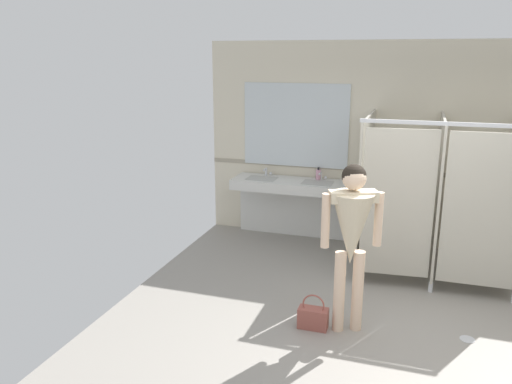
% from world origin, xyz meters
% --- Properties ---
extents(ground_plane, '(6.19, 6.00, 0.10)m').
position_xyz_m(ground_plane, '(0.00, 0.00, -0.05)').
color(ground_plane, gray).
extents(wall_back, '(6.19, 0.12, 2.80)m').
position_xyz_m(wall_back, '(0.00, 2.76, 1.40)').
color(wall_back, beige).
rests_on(wall_back, ground_plane).
extents(wall_back_tile_band, '(6.19, 0.01, 0.06)m').
position_xyz_m(wall_back_tile_band, '(0.00, 2.70, 1.05)').
color(wall_back_tile_band, '#9E937F').
rests_on(wall_back_tile_band, wall_back).
extents(vanity_counter, '(1.63, 0.54, 1.00)m').
position_xyz_m(vanity_counter, '(-1.83, 2.50, 0.65)').
color(vanity_counter, silver).
rests_on(vanity_counter, ground_plane).
extents(mirror_panel, '(1.53, 0.02, 1.18)m').
position_xyz_m(mirror_panel, '(-1.83, 2.69, 1.63)').
color(mirror_panel, silver).
rests_on(mirror_panel, wall_back).
extents(bathroom_stalls, '(1.77, 1.50, 1.94)m').
position_xyz_m(bathroom_stalls, '(0.13, 1.76, 1.01)').
color(bathroom_stalls, '#B2AD9E').
rests_on(bathroom_stalls, ground_plane).
extents(person_standing, '(0.54, 0.53, 1.65)m').
position_xyz_m(person_standing, '(-0.65, 0.15, 1.05)').
color(person_standing, beige).
rests_on(person_standing, ground_plane).
extents(handbag, '(0.29, 0.14, 0.36)m').
position_xyz_m(handbag, '(-0.97, 0.07, 0.12)').
color(handbag, '#934C42').
rests_on(handbag, ground_plane).
extents(soap_dispenser, '(0.07, 0.07, 0.18)m').
position_xyz_m(soap_dispenser, '(-1.45, 2.57, 0.96)').
color(soap_dispenser, '#D899B2').
rests_on(soap_dispenser, vanity_counter).
extents(floor_drain_cover, '(0.14, 0.14, 0.01)m').
position_xyz_m(floor_drain_cover, '(0.46, 0.31, 0.00)').
color(floor_drain_cover, '#B7BABF').
rests_on(floor_drain_cover, ground_plane).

